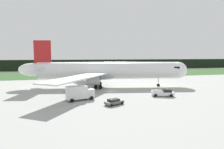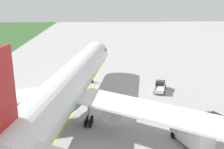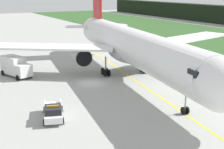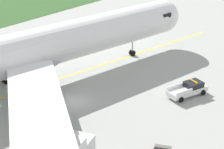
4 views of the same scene
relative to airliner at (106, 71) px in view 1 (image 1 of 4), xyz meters
The scene contains 8 objects.
ground 8.96m from the airliner, 91.15° to the right, with size 320.00×320.00×0.00m, color #9EA09B.
grass_verge 46.88m from the airliner, 90.18° to the left, with size 320.00×41.60×0.04m, color #2E5426.
distant_tree_line 80.35m from the airliner, 90.10° to the left, with size 288.00×6.62×7.52m, color black.
taxiway_centerline_main 5.38m from the airliner, ahead, with size 72.23×0.30×0.01m, color yellow.
airliner is the anchor object (origin of this frame).
ops_pickup_truck 21.44m from the airliner, 56.54° to the right, with size 6.04×3.62×1.94m.
catering_truck 19.99m from the airliner, 120.08° to the right, with size 6.89×4.35×3.56m.
staff_car 23.67m from the airliner, 97.50° to the right, with size 4.49×3.38×1.30m.
Camera 1 is at (-12.60, -53.95, 10.37)m, focal length 30.39 mm.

